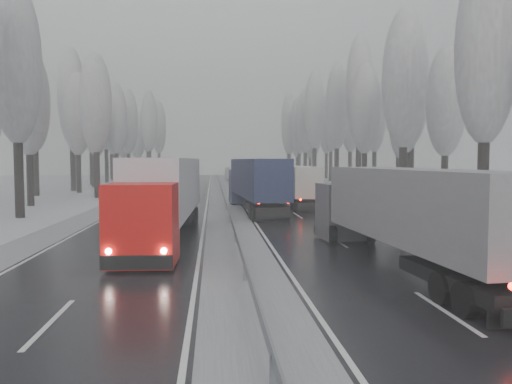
{
  "coord_description": "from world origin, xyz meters",
  "views": [
    {
      "loc": [
        -1.08,
        -12.91,
        4.18
      ],
      "look_at": [
        1.58,
        17.94,
        2.2
      ],
      "focal_mm": 35.0,
      "sensor_mm": 36.0,
      "label": 1
    }
  ],
  "objects": [
    {
      "name": "tree_30",
      "position": [
        16.56,
        81.7,
        11.52
      ],
      "size": [
        3.6,
        3.6,
        17.86
      ],
      "color": "black",
      "rests_on": "ground"
    },
    {
      "name": "tree_36",
      "position": [
        17.04,
        106.16,
        13.02
      ],
      "size": [
        3.6,
        3.6,
        20.23
      ],
      "color": "black",
      "rests_on": "ground"
    },
    {
      "name": "median_slush",
      "position": [
        0.0,
        30.0,
        0.02
      ],
      "size": [
        3.0,
        200.0,
        0.04
      ],
      "primitive_type": "cube",
      "color": "#A1A4A9",
      "rests_on": "ground"
    },
    {
      "name": "tree_77",
      "position": [
        -19.66,
        112.72,
        9.26
      ],
      "size": [
        3.6,
        3.6,
        14.32
      ],
      "color": "black",
      "rests_on": "ground"
    },
    {
      "name": "tree_26",
      "position": [
        17.56,
        61.27,
        12.1
      ],
      "size": [
        3.6,
        3.6,
        18.78
      ],
      "color": "black",
      "rests_on": "ground"
    },
    {
      "name": "tree_25",
      "position": [
        24.81,
        55.02,
        12.52
      ],
      "size": [
        3.6,
        3.6,
        19.44
      ],
      "color": "black",
      "rests_on": "ground"
    },
    {
      "name": "truck_cream_box",
      "position": [
        6.38,
        32.15,
        2.12
      ],
      "size": [
        2.27,
        14.2,
        3.64
      ],
      "rotation": [
        0.0,
        0.0,
        0.0
      ],
      "color": "#9A9589",
      "rests_on": "ground"
    },
    {
      "name": "tree_64",
      "position": [
        -18.26,
        52.71,
        9.96
      ],
      "size": [
        3.6,
        3.6,
        15.42
      ],
      "color": "black",
      "rests_on": "ground"
    },
    {
      "name": "tree_63",
      "position": [
        -21.85,
        47.73,
        10.89
      ],
      "size": [
        3.6,
        3.6,
        16.88
      ],
      "color": "black",
      "rests_on": "ground"
    },
    {
      "name": "tree_66",
      "position": [
        -18.16,
        62.35,
        9.84
      ],
      "size": [
        3.6,
        3.6,
        15.23
      ],
      "color": "black",
      "rests_on": "ground"
    },
    {
      "name": "tree_22",
      "position": [
        17.02,
        45.6,
        10.24
      ],
      "size": [
        3.6,
        3.6,
        15.86
      ],
      "color": "black",
      "rests_on": "ground"
    },
    {
      "name": "tree_69",
      "position": [
        -21.42,
        73.11,
        12.46
      ],
      "size": [
        3.6,
        3.6,
        19.35
      ],
      "color": "black",
      "rests_on": "ground"
    },
    {
      "name": "median_guardrail",
      "position": [
        0.0,
        29.99,
        0.6
      ],
      "size": [
        0.12,
        200.0,
        0.76
      ],
      "color": "slate",
      "rests_on": "ground"
    },
    {
      "name": "ground",
      "position": [
        0.0,
        0.0,
        0.0
      ],
      "size": [
        260.0,
        260.0,
        0.0
      ],
      "primitive_type": "plane",
      "color": "white",
      "rests_on": "ground"
    },
    {
      "name": "tree_58",
      "position": [
        -15.13,
        24.57,
        11.1
      ],
      "size": [
        3.6,
        3.6,
        17.21
      ],
      "color": "black",
      "rests_on": "ground"
    },
    {
      "name": "tree_68",
      "position": [
        -16.58,
        69.11,
        10.75
      ],
      "size": [
        3.6,
        3.6,
        16.65
      ],
      "color": "black",
      "rests_on": "ground"
    },
    {
      "name": "tree_29",
      "position": [
        23.71,
        75.95,
        11.67
      ],
      "size": [
        3.6,
        3.6,
        18.11
      ],
      "color": "black",
      "rests_on": "ground"
    },
    {
      "name": "tree_76",
      "position": [
        -14.05,
        108.72,
        11.95
      ],
      "size": [
        3.6,
        3.6,
        18.55
      ],
      "color": "black",
      "rests_on": "ground"
    },
    {
      "name": "tree_71",
      "position": [
        -21.09,
        83.19,
        12.63
      ],
      "size": [
        3.6,
        3.6,
        19.61
      ],
      "color": "black",
      "rests_on": "ground"
    },
    {
      "name": "tree_67",
      "position": [
        -19.54,
        66.35,
        11.03
      ],
      "size": [
        3.6,
        3.6,
        17.09
      ],
      "color": "black",
      "rests_on": "ground"
    },
    {
      "name": "tree_79",
      "position": [
        -20.33,
        119.31,
        11.01
      ],
      "size": [
        3.6,
        3.6,
        17.07
      ],
      "color": "black",
      "rests_on": "ground"
    },
    {
      "name": "tree_24",
      "position": [
        17.9,
        51.02,
        13.19
      ],
      "size": [
        3.6,
        3.6,
        20.49
      ],
      "color": "black",
      "rests_on": "ground"
    },
    {
      "name": "tree_37",
      "position": [
        24.02,
        110.16,
        10.56
      ],
      "size": [
        3.6,
        3.6,
        16.37
      ],
      "color": "black",
      "rests_on": "ground"
    },
    {
      "name": "tree_78",
      "position": [
        -17.56,
        115.31,
        12.59
      ],
      "size": [
        3.6,
        3.6,
        19.55
      ],
      "color": "black",
      "rests_on": "ground"
    },
    {
      "name": "carriageway_left",
      "position": [
        -5.25,
        30.0,
        0.01
      ],
      "size": [
        7.5,
        200.0,
        0.03
      ],
      "primitive_type": "cube",
      "color": "black",
      "rests_on": "ground"
    },
    {
      "name": "tree_18",
      "position": [
        14.51,
        27.03,
        10.7
      ],
      "size": [
        3.6,
        3.6,
        16.58
      ],
      "color": "black",
      "rests_on": "ground"
    },
    {
      "name": "box_truck_distant",
      "position": [
        2.97,
        91.38,
        1.38
      ],
      "size": [
        2.97,
        7.47,
        2.72
      ],
      "rotation": [
        0.0,
        0.0,
        0.1
      ],
      "color": "#B5B6BC",
      "rests_on": "ground"
    },
    {
      "name": "tree_70",
      "position": [
        -16.33,
        79.19,
        11.03
      ],
      "size": [
        3.6,
        3.6,
        17.09
      ],
      "color": "black",
      "rests_on": "ground"
    },
    {
      "name": "tree_39",
      "position": [
        21.55,
        120.73,
        10.45
      ],
      "size": [
        3.6,
        3.6,
        16.19
      ],
      "color": "black",
      "rests_on": "ground"
    },
    {
      "name": "tree_32",
      "position": [
        16.63,
        89.21,
        11.18
      ],
      "size": [
        3.6,
        3.6,
        17.33
      ],
      "color": "black",
      "rests_on": "ground"
    },
    {
      "name": "truck_blue_box",
      "position": [
        2.31,
        27.3,
        2.5
      ],
      "size": [
        3.85,
        16.81,
        4.28
      ],
      "rotation": [
        0.0,
        0.0,
        0.07
      ],
      "color": "#1E244B",
      "rests_on": "ground"
    },
    {
      "name": "tree_19",
      "position": [
        20.02,
        31.03,
        9.42
      ],
      "size": [
        3.6,
        3.6,
        14.57
      ],
      "color": "black",
      "rests_on": "ground"
    },
    {
      "name": "carriageway_right",
      "position": [
        5.25,
        30.0,
        0.01
      ],
      "size": [
        7.5,
        200.0,
        0.03
      ],
      "primitive_type": "cube",
      "color": "black",
      "rests_on": "ground"
    },
    {
      "name": "shoulder_left",
      "position": [
        -10.2,
        30.0,
        0.02
      ],
      "size": [
        2.4,
        200.0,
        0.04
      ],
      "primitive_type": "cube",
      "color": "#A1A4A9",
      "rests_on": "ground"
    },
    {
      "name": "tree_74",
      "position": [
        -15.07,
        99.33,
        12.67
      ],
      "size": [
        3.6,
        3.6,
        19.68
      ],
      "color": "black",
      "rests_on": "ground"
    },
    {
      "name": "tree_35",
      "position": [
        24.94,
        100.32,
        11.77
      ],
      "size": [
        3.6,
        3.6,
        18.25
      ],
      "color": "black",
      "rests_on": "ground"
    },
    {
      "name": "tree_38",
      "position": [
        18.73,
        116.73,
        11.59
      ],
      "size": [
        3.6,
        3.6,
        17.97
      ],
      "color": "black",
      "rests_on": "ground"
    },
    {
      "name": "tree_60",
      "position": [
        -17.75,
        34.2,
        9.59
      ],
      "size": [
        3.6,
        3.6,
        14.84
      ],
      "color": "black",
      "rests_on": "ground"
    },
    {
      "name": "tree_65",
      "position": [
        -20.05,
        56.71,
        12.55
      ],
      "size": [
        3.6,
        3.6,
        19.48
      ],
      "color": "black",
      "rests_on": "ground"
    },
    {
      "name": "shoulder_right",
      "position": [
        10.2,
        30.0,
        0.02
      ],
      "size": [
        2.4,
        200.0,
        0.04
      ],
      "primitive_type": "cube",
      "color": "#A1A4A9",
      "rests_on": "ground"
    },
    {
      "name": "tree_75",
      "position": [
        -24.2,
        103.33,
        11.99
      ],
      "size": [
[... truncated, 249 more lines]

